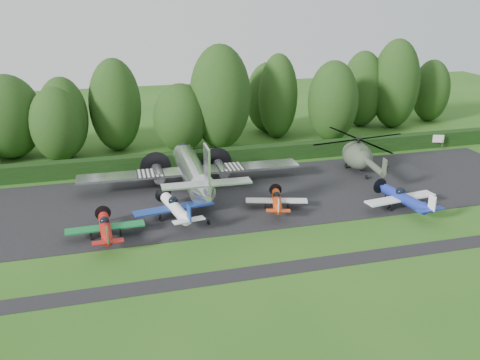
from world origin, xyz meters
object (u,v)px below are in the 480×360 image
object	(u,v)px
light_plane_white	(176,208)
helicopter	(358,153)
light_plane_blue	(404,198)
light_plane_orange	(277,201)
light_plane_red	(105,228)
sign_board	(431,139)
transport_plane	(193,172)

from	to	relation	value
light_plane_white	helicopter	distance (m)	25.20
helicopter	light_plane_blue	bearing A→B (deg)	-101.93
light_plane_white	light_plane_blue	distance (m)	22.75
light_plane_white	light_plane_orange	size ratio (longest dim) A/B	1.27
light_plane_orange	light_plane_blue	size ratio (longest dim) A/B	0.80
light_plane_blue	light_plane_red	bearing A→B (deg)	-174.60
light_plane_orange	helicopter	size ratio (longest dim) A/B	0.45
light_plane_white	light_plane_blue	xyz separation A→B (m)	(22.47, -3.59, -0.01)
light_plane_red	sign_board	size ratio (longest dim) A/B	2.13
transport_plane	helicopter	bearing A→B (deg)	2.67
transport_plane	light_plane_blue	size ratio (longest dim) A/B	3.01
light_plane_white	sign_board	xyz separation A→B (m)	(37.81, 14.67, 0.05)
transport_plane	light_plane_orange	size ratio (longest dim) A/B	3.79
transport_plane	helicopter	size ratio (longest dim) A/B	1.69
transport_plane	light_plane_blue	xyz separation A→B (m)	(19.41, -10.86, -0.96)
light_plane_white	sign_board	bearing A→B (deg)	31.01
light_plane_orange	helicopter	distance (m)	16.21
light_plane_red	sign_board	distance (m)	47.65
light_plane_blue	sign_board	size ratio (longest dim) A/B	2.39
light_plane_blue	helicopter	bearing A→B (deg)	92.29
light_plane_orange	light_plane_red	bearing A→B (deg)	171.40
light_plane_blue	helicopter	world-z (taller)	helicopter
light_plane_white	helicopter	size ratio (longest dim) A/B	0.56
light_plane_orange	sign_board	bearing A→B (deg)	11.90
light_plane_orange	helicopter	world-z (taller)	helicopter
light_plane_red	light_plane_blue	bearing A→B (deg)	-0.27
light_plane_white	light_plane_blue	world-z (taller)	light_plane_white
light_plane_orange	light_plane_blue	distance (m)	12.77
light_plane_white	light_plane_blue	bearing A→B (deg)	0.72
light_plane_blue	helicopter	size ratio (longest dim) A/B	0.56
light_plane_red	light_plane_orange	bearing A→B (deg)	9.65
light_plane_orange	light_plane_white	bearing A→B (deg)	162.44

